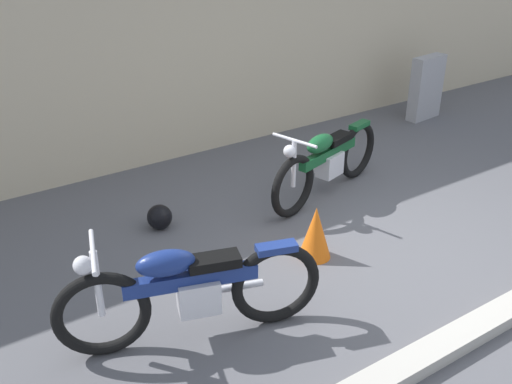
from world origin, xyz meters
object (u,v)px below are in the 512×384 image
Objects in this scene: helmet at (160,217)px; motorcycle_blue at (189,290)px; traffic_cone at (316,232)px; stone_marker at (426,88)px; motorcycle_green at (327,161)px.

helmet is 1.85m from motorcycle_blue.
traffic_cone is (1.04, -1.36, 0.14)m from helmet.
helmet is (-5.00, -0.86, -0.36)m from stone_marker.
traffic_cone is 0.27× the size of motorcycle_blue.
motorcycle_green is 0.96× the size of motorcycle_blue.
stone_marker is 0.48× the size of motorcycle_blue.
traffic_cone is 1.64m from motorcycle_blue.
stone_marker reaches higher than motorcycle_blue.
motorcycle_green reaches higher than helmet.
stone_marker is 4.55m from traffic_cone.
traffic_cone is 1.37m from motorcycle_green.
traffic_cone is at bearing -149.09° from motorcycle_blue.
stone_marker is at bearing 9.71° from helmet.
motorcycle_green is (0.94, 0.98, 0.17)m from traffic_cone.
motorcycle_blue is at bearing -154.93° from stone_marker.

